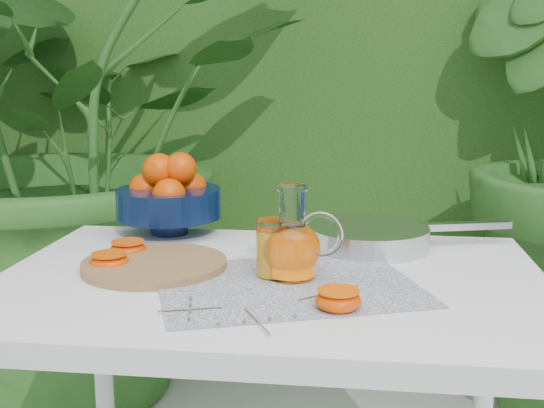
# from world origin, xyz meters

# --- Properties ---
(hedge_backdrop) EXTENTS (8.00, 1.65, 2.50)m
(hedge_backdrop) POSITION_xyz_m (0.06, 2.06, 1.19)
(hedge_backdrop) COLOR #204A15
(hedge_backdrop) RESTS_ON ground
(potted_plant_left) EXTENTS (2.60, 2.60, 1.86)m
(potted_plant_left) POSITION_xyz_m (-0.87, 1.12, 0.93)
(potted_plant_left) COLOR #2C5A1E
(potted_plant_left) RESTS_ON ground
(white_table) EXTENTS (1.00, 0.70, 0.75)m
(white_table) POSITION_xyz_m (-0.04, 0.07, 0.67)
(white_table) COLOR white
(white_table) RESTS_ON ground
(placemat) EXTENTS (0.53, 0.47, 0.00)m
(placemat) POSITION_xyz_m (-0.00, 0.02, 0.75)
(placemat) COLOR #0D1C49
(placemat) RESTS_ON white_table
(cutting_board) EXTENTS (0.34, 0.34, 0.02)m
(cutting_board) POSITION_xyz_m (-0.26, 0.09, 0.76)
(cutting_board) COLOR #8B613F
(cutting_board) RESTS_ON white_table
(fruit_bowl) EXTENTS (0.30, 0.30, 0.19)m
(fruit_bowl) POSITION_xyz_m (-0.31, 0.37, 0.84)
(fruit_bowl) COLOR black
(fruit_bowl) RESTS_ON white_table
(juice_pitcher) EXTENTS (0.15, 0.12, 0.17)m
(juice_pitcher) POSITION_xyz_m (0.00, 0.05, 0.81)
(juice_pitcher) COLOR white
(juice_pitcher) RESTS_ON white_table
(juice_tumbler) EXTENTS (0.08, 0.08, 0.10)m
(juice_tumbler) POSITION_xyz_m (-0.03, 0.06, 0.80)
(juice_tumbler) COLOR white
(juice_tumbler) RESTS_ON white_table
(saute_pan) EXTENTS (0.46, 0.31, 0.05)m
(saute_pan) POSITION_xyz_m (0.14, 0.30, 0.78)
(saute_pan) COLOR silver
(saute_pan) RESTS_ON white_table
(orange_halves) EXTENTS (0.52, 0.34, 0.04)m
(orange_halves) POSITION_xyz_m (-0.20, 0.04, 0.77)
(orange_halves) COLOR red
(orange_halves) RESTS_ON white_table
(thyme_sprigs) EXTENTS (0.31, 0.25, 0.01)m
(thyme_sprigs) POSITION_xyz_m (-0.03, -0.11, 0.76)
(thyme_sprigs) COLOR brown
(thyme_sprigs) RESTS_ON white_table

